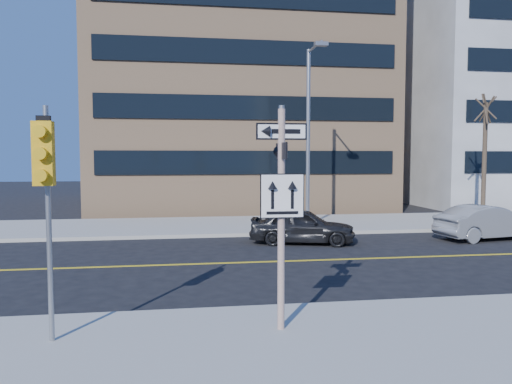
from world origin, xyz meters
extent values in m
plane|color=black|center=(0.00, 0.00, 0.00)|extent=(120.00, 120.00, 0.00)
cylinder|color=silver|center=(0.00, -2.50, 2.15)|extent=(0.13, 0.13, 4.00)
cylinder|color=gray|center=(0.00, -2.50, 4.18)|extent=(0.10, 0.10, 0.06)
cube|color=black|center=(0.00, -2.50, 3.75)|extent=(0.92, 0.03, 0.30)
cube|color=black|center=(0.00, -2.50, 3.40)|extent=(0.03, 0.92, 0.30)
cube|color=white|center=(0.00, -2.58, 2.60)|extent=(0.80, 0.03, 0.80)
cylinder|color=gray|center=(-4.00, -2.50, 2.15)|extent=(0.09, 0.09, 4.00)
cube|color=gold|center=(-4.00, -2.70, 3.35)|extent=(0.32, 0.22, 1.05)
sphere|color=#8C0705|center=(-4.00, -2.82, 3.70)|extent=(0.17, 0.17, 0.17)
sphere|color=black|center=(-4.00, -2.82, 3.35)|extent=(0.17, 0.17, 0.17)
sphere|color=black|center=(-4.00, -2.82, 3.00)|extent=(0.17, 0.17, 0.17)
imported|color=black|center=(2.78, 7.13, 0.68)|extent=(2.56, 4.24, 1.35)
imported|color=gray|center=(10.32, 6.90, 0.69)|extent=(2.16, 4.38, 1.38)
cylinder|color=gray|center=(4.00, 11.00, 4.15)|extent=(0.18, 0.18, 8.00)
cylinder|color=gray|center=(4.00, 10.00, 8.05)|extent=(0.10, 2.20, 0.10)
cube|color=gray|center=(4.00, 9.00, 7.95)|extent=(0.55, 0.30, 0.16)
cylinder|color=#372C21|center=(13.00, 11.30, 3.05)|extent=(0.22, 0.22, 5.80)
cube|color=tan|center=(2.00, 25.00, 9.00)|extent=(18.00, 18.00, 18.00)
camera|label=1|loc=(-1.79, -11.28, 3.29)|focal=35.00mm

